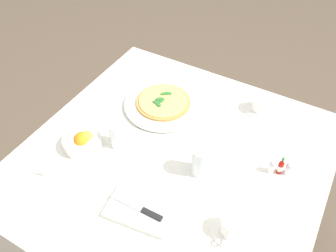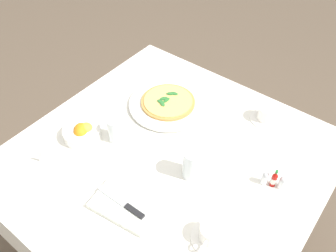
{
  "view_description": "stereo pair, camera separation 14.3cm",
  "coord_description": "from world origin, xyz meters",
  "px_view_note": "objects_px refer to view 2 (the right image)",
  "views": [
    {
      "loc": [
        -0.41,
        0.76,
        1.79
      ],
      "look_at": [
        0.09,
        -0.12,
        0.77
      ],
      "focal_mm": 37.43,
      "sensor_mm": 36.0,
      "label": 1
    },
    {
      "loc": [
        -0.53,
        0.68,
        1.79
      ],
      "look_at": [
        0.09,
        -0.12,
        0.77
      ],
      "focal_mm": 37.43,
      "sensor_mm": 36.0,
      "label": 2
    }
  ],
  "objects_px": {
    "coffee_cup_far_left": "(211,234)",
    "water_glass_back_corner": "(192,165)",
    "pizza_plate": "(168,104)",
    "water_glass_near_left": "(116,131)",
    "pizza": "(168,101)",
    "salt_shaker": "(265,179)",
    "menu_card": "(50,158)",
    "coffee_cup_near_right": "(267,114)",
    "citrus_bowl": "(82,132)",
    "pepper_shaker": "(282,183)",
    "hot_sauce_bottle": "(274,179)",
    "napkin_folded": "(124,206)",
    "dinner_knife": "(123,203)"
  },
  "relations": [
    {
      "from": "menu_card",
      "to": "salt_shaker",
      "type": "bearing_deg",
      "value": 1.98
    },
    {
      "from": "water_glass_back_corner",
      "to": "hot_sauce_bottle",
      "type": "distance_m",
      "value": 0.29
    },
    {
      "from": "water_glass_back_corner",
      "to": "pizza_plate",
      "type": "bearing_deg",
      "value": -39.27
    },
    {
      "from": "citrus_bowl",
      "to": "salt_shaker",
      "type": "relative_size",
      "value": 2.67
    },
    {
      "from": "coffee_cup_far_left",
      "to": "citrus_bowl",
      "type": "bearing_deg",
      "value": -4.71
    },
    {
      "from": "water_glass_back_corner",
      "to": "hot_sauce_bottle",
      "type": "height_order",
      "value": "water_glass_back_corner"
    },
    {
      "from": "citrus_bowl",
      "to": "pizza_plate",
      "type": "bearing_deg",
      "value": -113.49
    },
    {
      "from": "salt_shaker",
      "to": "menu_card",
      "type": "height_order",
      "value": "menu_card"
    },
    {
      "from": "napkin_folded",
      "to": "menu_card",
      "type": "relative_size",
      "value": 2.93
    },
    {
      "from": "coffee_cup_far_left",
      "to": "water_glass_back_corner",
      "type": "xyz_separation_m",
      "value": [
        0.19,
        -0.17,
        0.03
      ]
    },
    {
      "from": "pizza_plate",
      "to": "pizza",
      "type": "relative_size",
      "value": 1.45
    },
    {
      "from": "pizza_plate",
      "to": "water_glass_near_left",
      "type": "relative_size",
      "value": 3.19
    },
    {
      "from": "pizza",
      "to": "salt_shaker",
      "type": "xyz_separation_m",
      "value": [
        -0.53,
        0.11,
        0.0
      ]
    },
    {
      "from": "water_glass_back_corner",
      "to": "dinner_knife",
      "type": "height_order",
      "value": "water_glass_back_corner"
    },
    {
      "from": "coffee_cup_near_right",
      "to": "menu_card",
      "type": "height_order",
      "value": "coffee_cup_near_right"
    },
    {
      "from": "pizza",
      "to": "coffee_cup_near_right",
      "type": "bearing_deg",
      "value": -153.81
    },
    {
      "from": "pizza_plate",
      "to": "coffee_cup_far_left",
      "type": "distance_m",
      "value": 0.64
    },
    {
      "from": "pizza",
      "to": "water_glass_near_left",
      "type": "bearing_deg",
      "value": 82.08
    },
    {
      "from": "water_glass_back_corner",
      "to": "menu_card",
      "type": "xyz_separation_m",
      "value": [
        0.45,
        0.28,
        -0.03
      ]
    },
    {
      "from": "water_glass_near_left",
      "to": "salt_shaker",
      "type": "relative_size",
      "value": 1.92
    },
    {
      "from": "pepper_shaker",
      "to": "menu_card",
      "type": "relative_size",
      "value": 0.7
    },
    {
      "from": "pizza_plate",
      "to": "menu_card",
      "type": "relative_size",
      "value": 4.27
    },
    {
      "from": "napkin_folded",
      "to": "dinner_knife",
      "type": "height_order",
      "value": "dinner_knife"
    },
    {
      "from": "menu_card",
      "to": "water_glass_back_corner",
      "type": "bearing_deg",
      "value": 2.71
    },
    {
      "from": "napkin_folded",
      "to": "pizza_plate",
      "type": "bearing_deg",
      "value": -75.94
    },
    {
      "from": "pizza_plate",
      "to": "coffee_cup_far_left",
      "type": "relative_size",
      "value": 2.59
    },
    {
      "from": "pizza",
      "to": "hot_sauce_bottle",
      "type": "bearing_deg",
      "value": 169.37
    },
    {
      "from": "citrus_bowl",
      "to": "pizza",
      "type": "bearing_deg",
      "value": -113.44
    },
    {
      "from": "napkin_folded",
      "to": "menu_card",
      "type": "distance_m",
      "value": 0.35
    },
    {
      "from": "citrus_bowl",
      "to": "pepper_shaker",
      "type": "height_order",
      "value": "citrus_bowl"
    },
    {
      "from": "coffee_cup_far_left",
      "to": "menu_card",
      "type": "relative_size",
      "value": 1.65
    },
    {
      "from": "coffee_cup_far_left",
      "to": "water_glass_back_corner",
      "type": "bearing_deg",
      "value": -41.07
    },
    {
      "from": "pizza",
      "to": "hot_sauce_bottle",
      "type": "xyz_separation_m",
      "value": [
        -0.55,
        0.1,
        0.01
      ]
    },
    {
      "from": "pizza_plate",
      "to": "napkin_folded",
      "type": "relative_size",
      "value": 1.46
    },
    {
      "from": "water_glass_near_left",
      "to": "dinner_knife",
      "type": "xyz_separation_m",
      "value": [
        -0.24,
        0.22,
        -0.02
      ]
    },
    {
      "from": "water_glass_near_left",
      "to": "pizza",
      "type": "bearing_deg",
      "value": -97.92
    },
    {
      "from": "coffee_cup_near_right",
      "to": "coffee_cup_far_left",
      "type": "relative_size",
      "value": 0.98
    },
    {
      "from": "water_glass_back_corner",
      "to": "menu_card",
      "type": "bearing_deg",
      "value": 31.98
    },
    {
      "from": "pizza_plate",
      "to": "water_glass_near_left",
      "type": "height_order",
      "value": "water_glass_near_left"
    },
    {
      "from": "pepper_shaker",
      "to": "salt_shaker",
      "type": "bearing_deg",
      "value": 19.65
    },
    {
      "from": "pepper_shaker",
      "to": "menu_card",
      "type": "bearing_deg",
      "value": 30.44
    },
    {
      "from": "pepper_shaker",
      "to": "citrus_bowl",
      "type": "bearing_deg",
      "value": 19.73
    },
    {
      "from": "napkin_folded",
      "to": "menu_card",
      "type": "height_order",
      "value": "menu_card"
    },
    {
      "from": "citrus_bowl",
      "to": "water_glass_near_left",
      "type": "bearing_deg",
      "value": -146.71
    },
    {
      "from": "pizza_plate",
      "to": "salt_shaker",
      "type": "distance_m",
      "value": 0.54
    },
    {
      "from": "dinner_knife",
      "to": "water_glass_back_corner",
      "type": "bearing_deg",
      "value": -112.91
    },
    {
      "from": "napkin_folded",
      "to": "coffee_cup_near_right",
      "type": "bearing_deg",
      "value": -112.51
    },
    {
      "from": "napkin_folded",
      "to": "citrus_bowl",
      "type": "height_order",
      "value": "citrus_bowl"
    },
    {
      "from": "coffee_cup_far_left",
      "to": "pizza_plate",
      "type": "bearing_deg",
      "value": -39.98
    },
    {
      "from": "salt_shaker",
      "to": "citrus_bowl",
      "type": "bearing_deg",
      "value": 19.74
    }
  ]
}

